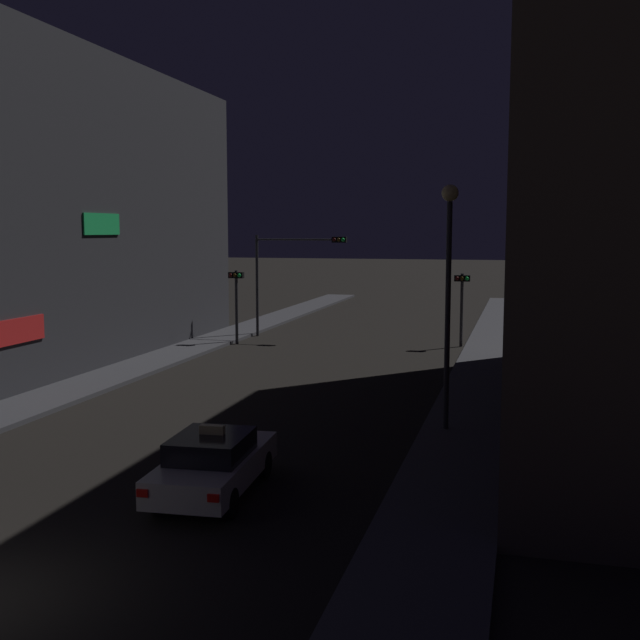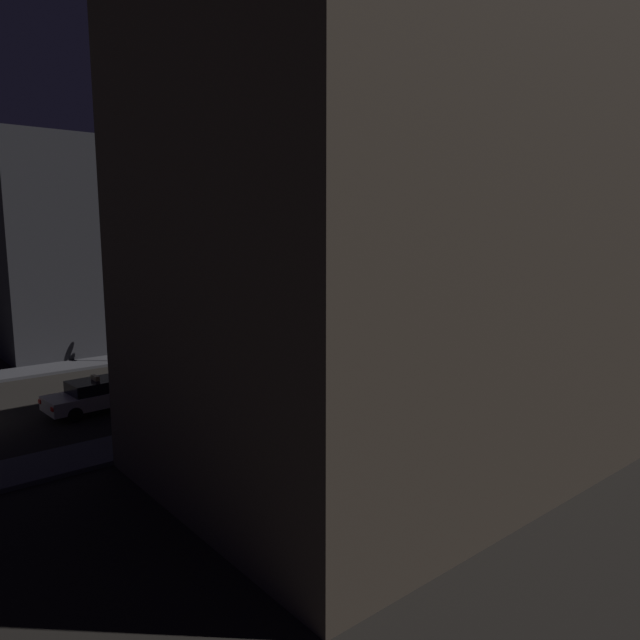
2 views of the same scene
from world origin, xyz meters
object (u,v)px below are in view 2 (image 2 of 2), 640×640
object	(u,v)px
sign_pole_left	(109,322)
taxi	(97,395)
traffic_light_right_kerb	(491,311)
traffic_light_overhead	(395,278)
traffic_light_left_kerb	(347,297)
street_lamp_near_block	(280,298)

from	to	relation	value
sign_pole_left	taxi	bearing A→B (deg)	-23.38
traffic_light_right_kerb	sign_pole_left	bearing A→B (deg)	-121.57
traffic_light_overhead	traffic_light_left_kerb	bearing A→B (deg)	-121.08
traffic_light_right_kerb	traffic_light_left_kerb	bearing A→B (deg)	-169.56
sign_pole_left	street_lamp_near_block	bearing A→B (deg)	11.82
traffic_light_overhead	sign_pole_left	world-z (taller)	traffic_light_overhead
traffic_light_right_kerb	street_lamp_near_block	bearing A→B (deg)	-86.88
taxi	street_lamp_near_block	xyz separation A→B (m)	(4.57, 6.64, 4.19)
traffic_light_left_kerb	traffic_light_right_kerb	xyz separation A→B (m)	(11.51, 2.12, -0.07)
taxi	sign_pole_left	distance (m)	9.82
taxi	traffic_light_right_kerb	bearing A→B (deg)	81.47
taxi	traffic_light_left_kerb	bearing A→B (deg)	109.71
taxi	traffic_light_left_kerb	size ratio (longest dim) A/B	1.17
taxi	sign_pole_left	size ratio (longest dim) A/B	1.17
traffic_light_left_kerb	sign_pole_left	world-z (taller)	sign_pole_left
traffic_light_overhead	sign_pole_left	bearing A→B (deg)	-97.80
taxi	traffic_light_overhead	size ratio (longest dim) A/B	0.80
taxi	sign_pole_left	xyz separation A→B (m)	(-8.86, 3.83, 1.79)
sign_pole_left	street_lamp_near_block	xyz separation A→B (m)	(13.43, 2.81, 2.40)
traffic_light_overhead	street_lamp_near_block	xyz separation A→B (m)	(10.50, -18.64, 0.78)
traffic_light_right_kerb	street_lamp_near_block	size ratio (longest dim) A/B	0.53
traffic_light_overhead	traffic_light_left_kerb	world-z (taller)	traffic_light_overhead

